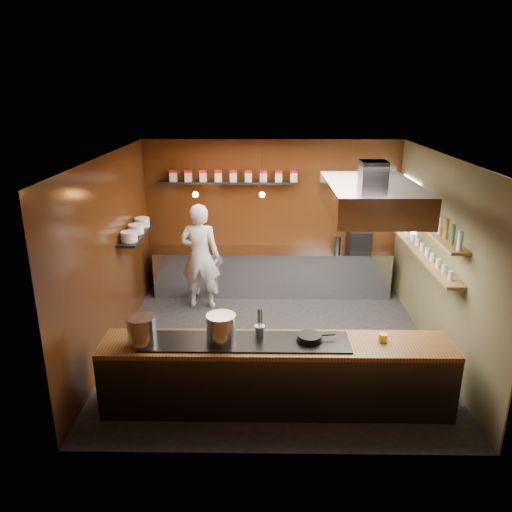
{
  "coord_description": "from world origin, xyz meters",
  "views": [
    {
      "loc": [
        -0.18,
        -7.13,
        3.93
      ],
      "look_at": [
        -0.29,
        0.4,
        1.38
      ],
      "focal_mm": 35.0,
      "sensor_mm": 36.0,
      "label": 1
    }
  ],
  "objects_px": {
    "stockpot_large": "(142,330)",
    "chef": "(200,256)",
    "extractor_hood": "(371,197)",
    "espresso_machine": "(359,241)",
    "stockpot_small": "(221,328)"
  },
  "relations": [
    {
      "from": "stockpot_small",
      "to": "espresso_machine",
      "type": "relative_size",
      "value": 0.9
    },
    {
      "from": "extractor_hood",
      "to": "stockpot_large",
      "type": "xyz_separation_m",
      "value": [
        -2.96,
        -1.26,
        -1.39
      ]
    },
    {
      "from": "stockpot_large",
      "to": "stockpot_small",
      "type": "xyz_separation_m",
      "value": [
        0.97,
        0.07,
        -0.0
      ]
    },
    {
      "from": "stockpot_large",
      "to": "chef",
      "type": "height_order",
      "value": "chef"
    },
    {
      "from": "extractor_hood",
      "to": "stockpot_large",
      "type": "relative_size",
      "value": 5.56
    },
    {
      "from": "stockpot_small",
      "to": "espresso_machine",
      "type": "bearing_deg",
      "value": 57.57
    },
    {
      "from": "extractor_hood",
      "to": "stockpot_small",
      "type": "height_order",
      "value": "extractor_hood"
    },
    {
      "from": "extractor_hood",
      "to": "chef",
      "type": "relative_size",
      "value": 1.01
    },
    {
      "from": "espresso_machine",
      "to": "chef",
      "type": "relative_size",
      "value": 0.21
    },
    {
      "from": "espresso_machine",
      "to": "chef",
      "type": "xyz_separation_m",
      "value": [
        -3.01,
        -0.62,
        -0.12
      ]
    },
    {
      "from": "stockpot_large",
      "to": "chef",
      "type": "relative_size",
      "value": 0.18
    },
    {
      "from": "stockpot_small",
      "to": "chef",
      "type": "xyz_separation_m",
      "value": [
        -0.64,
        3.11,
        -0.13
      ]
    },
    {
      "from": "extractor_hood",
      "to": "espresso_machine",
      "type": "bearing_deg",
      "value": 81.55
    },
    {
      "from": "stockpot_small",
      "to": "espresso_machine",
      "type": "distance_m",
      "value": 4.42
    },
    {
      "from": "espresso_machine",
      "to": "stockpot_large",
      "type": "bearing_deg",
      "value": -137.27
    }
  ]
}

